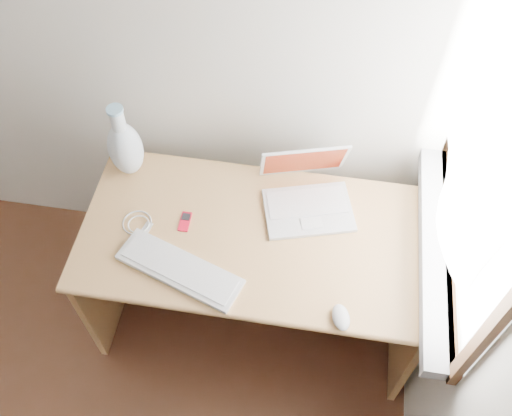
% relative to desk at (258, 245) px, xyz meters
% --- Properties ---
extents(window, '(0.11, 0.99, 1.10)m').
position_rel_desk_xyz_m(window, '(0.69, -0.08, 0.77)').
color(window, silver).
rests_on(window, right_wall).
extents(desk, '(1.35, 0.67, 0.71)m').
position_rel_desk_xyz_m(desk, '(0.00, 0.00, 0.00)').
color(desk, tan).
rests_on(desk, floor).
extents(laptop, '(0.39, 0.37, 0.23)m').
position_rel_desk_xyz_m(laptop, '(0.19, 0.11, 0.26)').
color(laptop, silver).
rests_on(laptop, desk).
extents(external_keyboard, '(0.50, 0.29, 0.02)m').
position_rel_desk_xyz_m(external_keyboard, '(-0.25, -0.28, 0.22)').
color(external_keyboard, white).
rests_on(external_keyboard, desk).
extents(mouse, '(0.09, 0.11, 0.04)m').
position_rel_desk_xyz_m(mouse, '(0.35, -0.38, 0.22)').
color(mouse, silver).
rests_on(mouse, desk).
extents(ipod, '(0.04, 0.09, 0.01)m').
position_rel_desk_xyz_m(ipod, '(-0.28, -0.07, 0.21)').
color(ipod, red).
rests_on(ipod, desk).
extents(cable_coil, '(0.12, 0.12, 0.01)m').
position_rel_desk_xyz_m(cable_coil, '(-0.46, -0.10, 0.21)').
color(cable_coil, white).
rests_on(cable_coil, desk).
extents(remote, '(0.05, 0.08, 0.01)m').
position_rel_desk_xyz_m(remote, '(-0.42, -0.13, 0.21)').
color(remote, white).
rests_on(remote, desk).
extents(vase, '(0.14, 0.14, 0.35)m').
position_rel_desk_xyz_m(vase, '(-0.56, 0.16, 0.35)').
color(vase, white).
rests_on(vase, desk).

